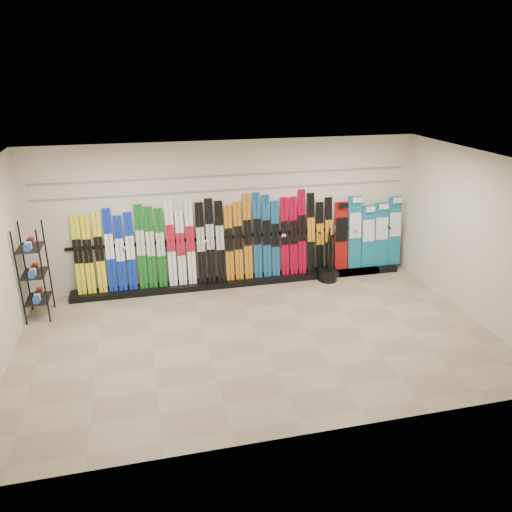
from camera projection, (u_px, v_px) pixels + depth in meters
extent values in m
plane|color=gray|center=(258.00, 337.00, 8.57)|extent=(8.00, 8.00, 0.00)
plane|color=beige|center=(230.00, 214.00, 10.30)|extent=(8.00, 0.00, 8.00)
plane|color=beige|center=(476.00, 237.00, 8.90)|extent=(0.00, 5.00, 5.00)
plane|color=silver|center=(259.00, 162.00, 7.50)|extent=(8.00, 8.00, 0.00)
cube|color=black|center=(243.00, 281.00, 10.67)|extent=(8.00, 0.40, 0.12)
cube|color=yellow|center=(78.00, 255.00, 9.71)|extent=(0.17, 0.25, 1.58)
cube|color=yellow|center=(88.00, 255.00, 9.75)|extent=(0.17, 0.24, 1.56)
cube|color=yellow|center=(99.00, 253.00, 9.80)|extent=(0.17, 0.25, 1.61)
cube|color=#0B29B2|center=(110.00, 250.00, 9.83)|extent=(0.17, 0.26, 1.66)
cube|color=#0B29B2|center=(120.00, 254.00, 9.89)|extent=(0.17, 0.24, 1.51)
cube|color=#0B29B2|center=(130.00, 251.00, 9.93)|extent=(0.17, 0.24, 1.56)
cube|color=#12601A|center=(141.00, 247.00, 9.96)|extent=(0.17, 0.26, 1.70)
cube|color=#12601A|center=(151.00, 248.00, 10.01)|extent=(0.17, 0.26, 1.65)
cube|color=#12601A|center=(161.00, 248.00, 10.06)|extent=(0.17, 0.25, 1.60)
cube|color=white|center=(171.00, 242.00, 10.08)|extent=(0.17, 0.28, 1.80)
cube|color=white|center=(181.00, 248.00, 10.15)|extent=(0.17, 0.24, 1.54)
cube|color=white|center=(190.00, 243.00, 10.17)|extent=(0.17, 0.27, 1.72)
cube|color=black|center=(201.00, 243.00, 10.22)|extent=(0.17, 0.26, 1.67)
cube|color=black|center=(210.00, 241.00, 10.26)|extent=(0.17, 0.27, 1.74)
cube|color=black|center=(220.00, 242.00, 10.31)|extent=(0.17, 0.26, 1.68)
cube|color=#CA7016|center=(229.00, 243.00, 10.36)|extent=(0.17, 0.25, 1.58)
cube|color=#CA7016|center=(238.00, 241.00, 10.40)|extent=(0.17, 0.25, 1.63)
cube|color=#CA7016|center=(248.00, 237.00, 10.43)|extent=(0.17, 0.28, 1.79)
cube|color=#125185|center=(257.00, 236.00, 10.47)|extent=(0.17, 0.28, 1.80)
cube|color=#125185|center=(267.00, 236.00, 10.52)|extent=(0.17, 0.27, 1.74)
cube|color=#125185|center=(275.00, 239.00, 10.58)|extent=(0.17, 0.25, 1.61)
cube|color=#A40121|center=(285.00, 237.00, 10.62)|extent=(0.17, 0.26, 1.67)
cube|color=#A40121|center=(294.00, 236.00, 10.66)|extent=(0.17, 0.26, 1.67)
cube|color=#A40121|center=(302.00, 232.00, 10.68)|extent=(0.17, 0.28, 1.81)
cube|color=black|center=(311.00, 233.00, 10.74)|extent=(0.17, 0.27, 1.73)
cube|color=black|center=(320.00, 237.00, 10.80)|extent=(0.17, 0.24, 1.53)
cube|color=black|center=(329.00, 235.00, 10.84)|extent=(0.17, 0.25, 1.62)
cube|color=#990C0C|center=(341.00, 236.00, 10.93)|extent=(0.29, 0.23, 1.50)
cube|color=#14728C|center=(355.00, 233.00, 10.99)|extent=(0.31, 0.25, 1.60)
cube|color=#14728C|center=(368.00, 237.00, 11.09)|extent=(0.31, 0.22, 1.38)
cube|color=#14728C|center=(381.00, 235.00, 11.15)|extent=(0.33, 0.22, 1.42)
cube|color=#14728C|center=(394.00, 231.00, 11.21)|extent=(0.30, 0.24, 1.54)
cube|color=black|center=(34.00, 272.00, 8.98)|extent=(0.40, 0.60, 1.76)
cylinder|color=black|center=(328.00, 275.00, 10.78)|extent=(0.41, 0.41, 0.25)
cylinder|color=black|center=(331.00, 254.00, 10.63)|extent=(0.09, 0.14, 1.17)
cylinder|color=black|center=(330.00, 255.00, 10.54)|extent=(0.11, 0.08, 1.18)
cylinder|color=black|center=(330.00, 255.00, 10.56)|extent=(0.06, 0.10, 1.18)
cylinder|color=black|center=(333.00, 252.00, 10.72)|extent=(0.05, 0.10, 1.18)
cylinder|color=black|center=(330.00, 255.00, 10.55)|extent=(0.06, 0.05, 1.18)
cylinder|color=black|center=(330.00, 254.00, 10.61)|extent=(0.05, 0.15, 1.17)
cylinder|color=black|center=(332.00, 255.00, 10.56)|extent=(0.08, 0.04, 1.18)
cylinder|color=black|center=(330.00, 253.00, 10.65)|extent=(0.10, 0.10, 1.18)
cylinder|color=black|center=(328.00, 253.00, 10.70)|extent=(0.03, 0.05, 1.18)
cylinder|color=black|center=(327.00, 253.00, 10.69)|extent=(0.08, 0.09, 1.18)
cube|color=gray|center=(229.00, 190.00, 10.11)|extent=(7.60, 0.02, 0.03)
cube|color=gray|center=(229.00, 176.00, 10.00)|extent=(7.60, 0.02, 0.03)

